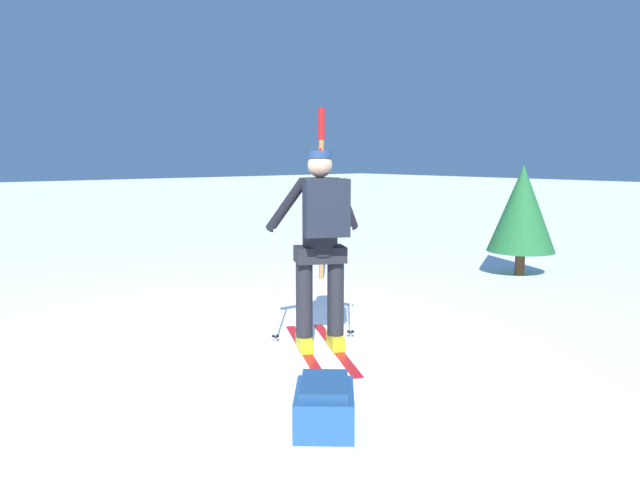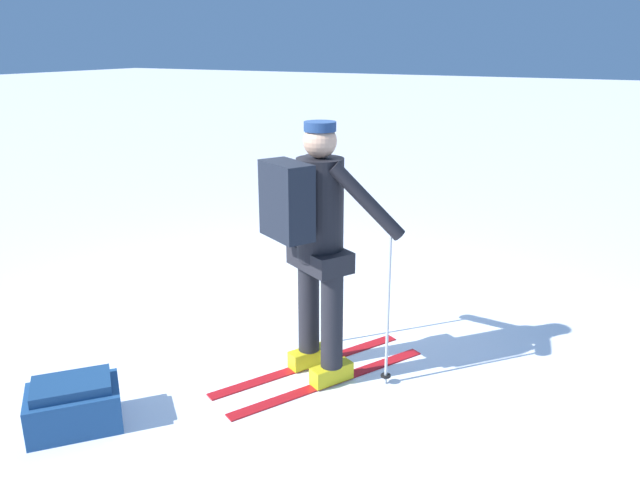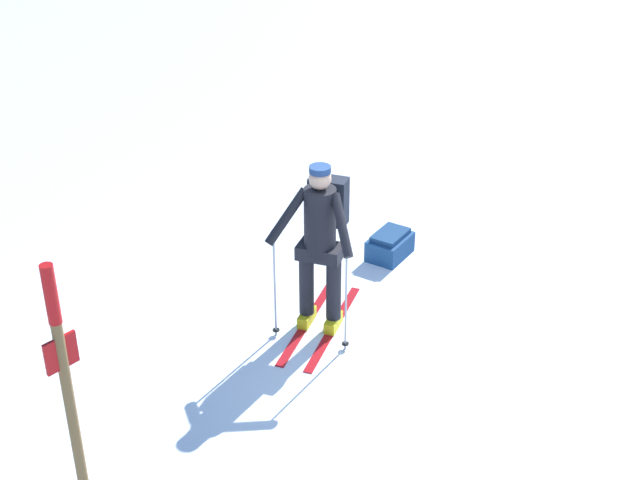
# 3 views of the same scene
# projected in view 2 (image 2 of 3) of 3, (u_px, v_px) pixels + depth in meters

# --- Properties ---
(ground_plane) EXTENTS (80.00, 80.00, 0.00)m
(ground_plane) POSITION_uv_depth(u_px,v_px,m) (289.00, 327.00, 5.14)
(ground_plane) COLOR white
(skier) EXTENTS (1.10, 1.57, 1.77)m
(skier) POSITION_uv_depth(u_px,v_px,m) (315.00, 236.00, 4.09)
(skier) COLOR red
(skier) RESTS_ON ground_plane
(dropped_backpack) EXTENTS (0.64, 0.65, 0.31)m
(dropped_backpack) POSITION_uv_depth(u_px,v_px,m) (74.00, 405.00, 3.77)
(dropped_backpack) COLOR navy
(dropped_backpack) RESTS_ON ground_plane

